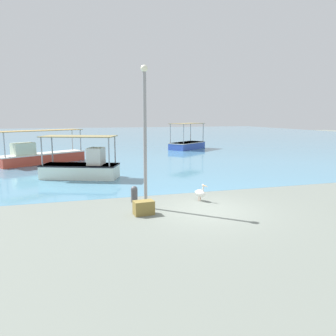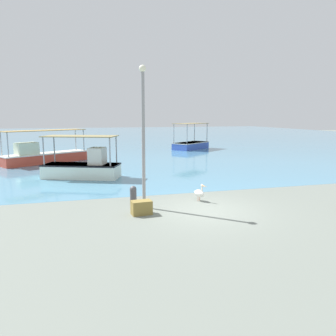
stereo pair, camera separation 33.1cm
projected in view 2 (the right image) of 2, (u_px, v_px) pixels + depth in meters
ground at (205, 210)px, 13.16m from camera, size 120.00×120.00×0.00m
harbor_water at (106, 137)px, 58.87m from camera, size 110.00×90.00×0.00m
fishing_boat_near_left at (191, 144)px, 37.16m from camera, size 4.98×4.50×2.90m
fishing_boat_far_right at (83, 167)px, 19.96m from camera, size 4.88×3.25×2.57m
fishing_boat_near_right at (43, 155)px, 26.09m from camera, size 6.61×4.86×2.63m
pelican at (199, 193)px, 14.54m from camera, size 0.47×0.77×0.80m
lamp_post at (143, 130)px, 13.06m from camera, size 0.28×0.28×5.72m
mooring_bollard at (133, 193)px, 14.42m from camera, size 0.30×0.30×0.72m
cargo_crate at (142, 208)px, 12.60m from camera, size 0.81×0.54×0.54m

